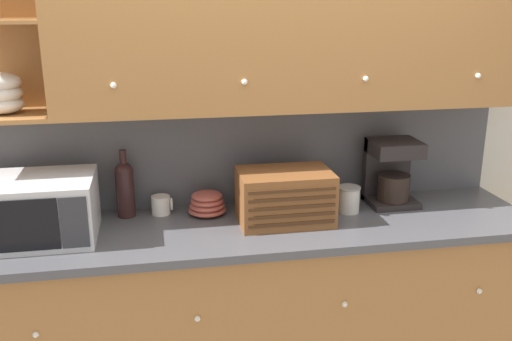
{
  "coord_description": "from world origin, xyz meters",
  "views": [
    {
      "loc": [
        -0.48,
        -2.81,
        1.99
      ],
      "look_at": [
        0.0,
        -0.22,
        1.18
      ],
      "focal_mm": 40.0,
      "sensor_mm": 36.0,
      "label": 1
    }
  ],
  "objects_px": {
    "wine_bottle": "(125,187)",
    "bread_box": "(285,197)",
    "coffee_maker": "(392,172)",
    "microwave": "(37,209)",
    "mug": "(161,205)",
    "storage_canister": "(349,199)",
    "bowl_stack_on_counter": "(207,204)"
  },
  "relations": [
    {
      "from": "bowl_stack_on_counter",
      "to": "bread_box",
      "type": "bearing_deg",
      "value": -23.86
    },
    {
      "from": "microwave",
      "to": "wine_bottle",
      "type": "xyz_separation_m",
      "value": [
        0.38,
        0.21,
        0.01
      ]
    },
    {
      "from": "microwave",
      "to": "coffee_maker",
      "type": "relative_size",
      "value": 1.49
    },
    {
      "from": "bowl_stack_on_counter",
      "to": "coffee_maker",
      "type": "bearing_deg",
      "value": -0.66
    },
    {
      "from": "storage_canister",
      "to": "bread_box",
      "type": "bearing_deg",
      "value": -169.42
    },
    {
      "from": "wine_bottle",
      "to": "bread_box",
      "type": "bearing_deg",
      "value": -15.38
    },
    {
      "from": "bread_box",
      "to": "coffee_maker",
      "type": "xyz_separation_m",
      "value": [
        0.6,
        0.15,
        0.05
      ]
    },
    {
      "from": "wine_bottle",
      "to": "bread_box",
      "type": "xyz_separation_m",
      "value": [
        0.75,
        -0.21,
        -0.03
      ]
    },
    {
      "from": "microwave",
      "to": "storage_canister",
      "type": "relative_size",
      "value": 3.84
    },
    {
      "from": "bread_box",
      "to": "mug",
      "type": "bearing_deg",
      "value": 160.53
    },
    {
      "from": "wine_bottle",
      "to": "microwave",
      "type": "bearing_deg",
      "value": -150.79
    },
    {
      "from": "coffee_maker",
      "to": "wine_bottle",
      "type": "bearing_deg",
      "value": 177.49
    },
    {
      "from": "microwave",
      "to": "bread_box",
      "type": "relative_size",
      "value": 1.15
    },
    {
      "from": "microwave",
      "to": "bread_box",
      "type": "bearing_deg",
      "value": 0.16
    },
    {
      "from": "bowl_stack_on_counter",
      "to": "coffee_maker",
      "type": "xyz_separation_m",
      "value": [
        0.96,
        -0.01,
        0.12
      ]
    },
    {
      "from": "bread_box",
      "to": "coffee_maker",
      "type": "distance_m",
      "value": 0.62
    },
    {
      "from": "wine_bottle",
      "to": "coffee_maker",
      "type": "xyz_separation_m",
      "value": [
        1.36,
        -0.06,
        0.02
      ]
    },
    {
      "from": "mug",
      "to": "storage_canister",
      "type": "relative_size",
      "value": 0.79
    },
    {
      "from": "microwave",
      "to": "storage_canister",
      "type": "distance_m",
      "value": 1.48
    },
    {
      "from": "mug",
      "to": "bread_box",
      "type": "bearing_deg",
      "value": -19.47
    },
    {
      "from": "microwave",
      "to": "coffee_maker",
      "type": "xyz_separation_m",
      "value": [
        1.73,
        0.15,
        0.03
      ]
    },
    {
      "from": "microwave",
      "to": "bowl_stack_on_counter",
      "type": "height_order",
      "value": "microwave"
    },
    {
      "from": "bread_box",
      "to": "microwave",
      "type": "bearing_deg",
      "value": -179.84
    },
    {
      "from": "wine_bottle",
      "to": "storage_canister",
      "type": "relative_size",
      "value": 2.55
    },
    {
      "from": "microwave",
      "to": "bread_box",
      "type": "xyz_separation_m",
      "value": [
        1.13,
        0.0,
        -0.02
      ]
    },
    {
      "from": "microwave",
      "to": "mug",
      "type": "relative_size",
      "value": 4.84
    },
    {
      "from": "bread_box",
      "to": "storage_canister",
      "type": "xyz_separation_m",
      "value": [
        0.35,
        0.06,
        -0.06
      ]
    },
    {
      "from": "bowl_stack_on_counter",
      "to": "wine_bottle",
      "type": "bearing_deg",
      "value": 173.0
    },
    {
      "from": "wine_bottle",
      "to": "bread_box",
      "type": "height_order",
      "value": "wine_bottle"
    },
    {
      "from": "bowl_stack_on_counter",
      "to": "storage_canister",
      "type": "height_order",
      "value": "storage_canister"
    },
    {
      "from": "bread_box",
      "to": "storage_canister",
      "type": "relative_size",
      "value": 3.34
    },
    {
      "from": "mug",
      "to": "wine_bottle",
      "type": "bearing_deg",
      "value": 179.53
    }
  ]
}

